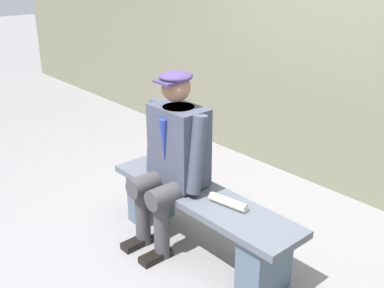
{
  "coord_description": "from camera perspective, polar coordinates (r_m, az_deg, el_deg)",
  "views": [
    {
      "loc": [
        -2.09,
        1.94,
        2.01
      ],
      "look_at": [
        0.09,
        0.0,
        0.81
      ],
      "focal_mm": 43.12,
      "sensor_mm": 36.0,
      "label": 1
    }
  ],
  "objects": [
    {
      "name": "bench",
      "position": [
        3.33,
        1.08,
        -8.79
      ],
      "size": [
        1.6,
        0.39,
        0.46
      ],
      "color": "#4F5661",
      "rests_on": "ground"
    },
    {
      "name": "stadium_wall",
      "position": [
        4.23,
        18.19,
        10.33
      ],
      "size": [
        12.0,
        0.24,
        2.42
      ],
      "primitive_type": "cube",
      "color": "#6B6B55",
      "rests_on": "ground"
    },
    {
      "name": "ground_plane",
      "position": [
        3.49,
        1.04,
        -12.87
      ],
      "size": [
        30.0,
        30.0,
        0.0
      ],
      "primitive_type": "plane",
      "color": "slate"
    },
    {
      "name": "seated_man",
      "position": [
        3.26,
        -2.42,
        -1.29
      ],
      "size": [
        0.58,
        0.57,
        1.3
      ],
      "color": "#3D4154",
      "rests_on": "ground"
    },
    {
      "name": "rolled_magazine",
      "position": [
        3.09,
        4.49,
        -7.18
      ],
      "size": [
        0.29,
        0.11,
        0.06
      ],
      "primitive_type": "cylinder",
      "rotation": [
        0.0,
        1.57,
        0.17
      ],
      "color": "beige",
      "rests_on": "bench"
    }
  ]
}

